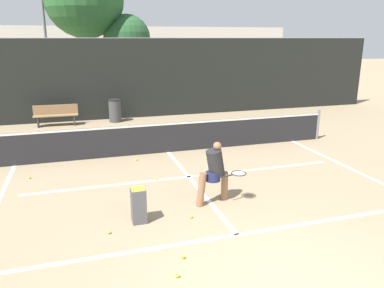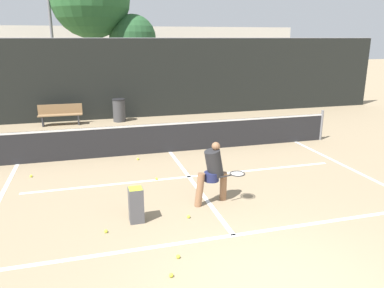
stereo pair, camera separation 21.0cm
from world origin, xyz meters
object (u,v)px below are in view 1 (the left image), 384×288
courtside_bench (56,114)px  player_practicing (215,171)px  trash_bin (115,111)px  parked_car (137,92)px  ball_hopper (139,205)px

courtside_bench → player_practicing: bearing=-66.9°
player_practicing → courtside_bench: 9.69m
trash_bin → parked_car: 5.05m
player_practicing → trash_bin: 9.10m
ball_hopper → parked_car: (2.20, 14.21, 0.21)m
player_practicing → courtside_bench: player_practicing is taller
player_practicing → ball_hopper: bearing=179.3°
player_practicing → ball_hopper: size_ratio=1.95×
ball_hopper → trash_bin: size_ratio=0.72×
trash_bin → parked_car: bearing=70.4°
trash_bin → ball_hopper: bearing=-93.1°
player_practicing → parked_car: player_practicing is taller
trash_bin → player_practicing: bearing=-82.2°
trash_bin → parked_car: (1.69, 4.76, 0.09)m
ball_hopper → trash_bin: bearing=86.9°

